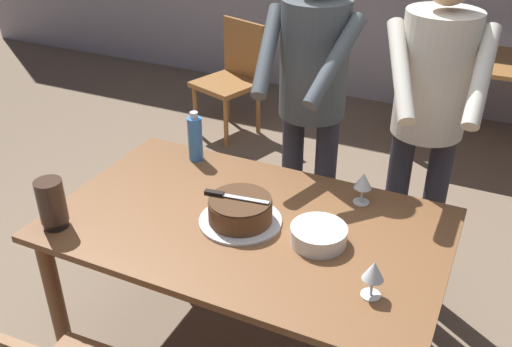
# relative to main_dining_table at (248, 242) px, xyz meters

# --- Properties ---
(main_dining_table) EXTENTS (1.60, 0.97, 0.75)m
(main_dining_table) POSITION_rel_main_dining_table_xyz_m (0.00, 0.00, 0.00)
(main_dining_table) COLOR brown
(main_dining_table) RESTS_ON ground_plane
(cake_on_platter) EXTENTS (0.34, 0.34, 0.11)m
(cake_on_platter) POSITION_rel_main_dining_table_xyz_m (-0.03, -0.01, 0.15)
(cake_on_platter) COLOR silver
(cake_on_platter) RESTS_ON main_dining_table
(cake_knife) EXTENTS (0.27, 0.06, 0.02)m
(cake_knife) POSITION_rel_main_dining_table_xyz_m (-0.10, -0.02, 0.22)
(cake_knife) COLOR silver
(cake_knife) RESTS_ON cake_on_platter
(plate_stack) EXTENTS (0.22, 0.22, 0.07)m
(plate_stack) POSITION_rel_main_dining_table_xyz_m (0.31, -0.01, 0.14)
(plate_stack) COLOR white
(plate_stack) RESTS_ON main_dining_table
(wine_glass_near) EXTENTS (0.08, 0.08, 0.14)m
(wine_glass_near) POSITION_rel_main_dining_table_xyz_m (0.57, -0.21, 0.21)
(wine_glass_near) COLOR silver
(wine_glass_near) RESTS_ON main_dining_table
(wine_glass_far) EXTENTS (0.08, 0.08, 0.14)m
(wine_glass_far) POSITION_rel_main_dining_table_xyz_m (0.38, 0.34, 0.21)
(wine_glass_far) COLOR silver
(wine_glass_far) RESTS_ON main_dining_table
(water_bottle) EXTENTS (0.07, 0.07, 0.25)m
(water_bottle) POSITION_rel_main_dining_table_xyz_m (-0.46, 0.38, 0.22)
(water_bottle) COLOR #387AC6
(water_bottle) RESTS_ON main_dining_table
(hurricane_lamp) EXTENTS (0.11, 0.11, 0.21)m
(hurricane_lamp) POSITION_rel_main_dining_table_xyz_m (-0.69, -0.35, 0.21)
(hurricane_lamp) COLOR black
(hurricane_lamp) RESTS_ON main_dining_table
(person_cutting_cake) EXTENTS (0.47, 0.55, 1.72)m
(person_cutting_cake) POSITION_rel_main_dining_table_xyz_m (0.01, 0.69, 0.43)
(person_cutting_cake) COLOR #2D2D38
(person_cutting_cake) RESTS_ON ground_plane
(person_standing_beside) EXTENTS (0.46, 0.58, 1.72)m
(person_standing_beside) POSITION_rel_main_dining_table_xyz_m (0.55, 0.72, 0.43)
(person_standing_beside) COLOR #2D2D38
(person_standing_beside) RESTS_ON ground_plane
(background_table) EXTENTS (1.00, 0.70, 0.74)m
(background_table) POSITION_rel_main_dining_table_xyz_m (0.61, 2.63, -0.07)
(background_table) COLOR #9E6633
(background_table) RESTS_ON ground_plane
(background_chair_1) EXTENTS (0.56, 0.56, 0.90)m
(background_chair_1) POSITION_rel_main_dining_table_xyz_m (-1.17, 2.14, -0.16)
(background_chair_1) COLOR #9E6633
(background_chair_1) RESTS_ON ground_plane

